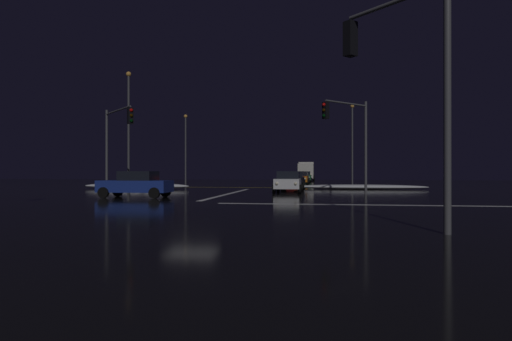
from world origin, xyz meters
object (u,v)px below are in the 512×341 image
at_px(sedan_gray, 302,177).
at_px(streetlamp_right_far, 352,139).
at_px(box_truck, 306,171).
at_px(streetlamp_left_far, 186,144).
at_px(sedan_black, 293,180).
at_px(sedan_blue_crossing, 136,184).
at_px(traffic_signal_ne, 349,129).
at_px(traffic_signal_nw, 116,133).
at_px(sedan_orange, 300,178).
at_px(streetlamp_left_near, 129,122).
at_px(traffic_signal_se, 402,66).
at_px(sedan_white, 288,182).
at_px(sedan_green, 305,177).
at_px(sedan_red, 295,179).

height_order(sedan_gray, streetlamp_right_far, streetlamp_right_far).
distance_m(box_truck, streetlamp_left_far, 24.98).
bearing_deg(sedan_black, sedan_gray, 89.99).
bearing_deg(sedan_blue_crossing, traffic_signal_ne, 18.73).
distance_m(box_truck, traffic_signal_nw, 44.71).
distance_m(sedan_orange, streetlamp_left_near, 22.14).
xyz_separation_m(sedan_orange, streetlamp_left_near, (-14.03, -16.39, 4.99)).
distance_m(sedan_blue_crossing, streetlamp_left_far, 27.56).
relative_size(traffic_signal_se, streetlamp_left_near, 0.64).
height_order(sedan_black, streetlamp_left_far, streetlamp_left_far).
distance_m(sedan_black, box_truck, 32.77).
distance_m(sedan_blue_crossing, traffic_signal_ne, 13.97).
bearing_deg(streetlamp_left_near, traffic_signal_ne, -19.24).
distance_m(sedan_white, sedan_black, 6.69).
bearing_deg(sedan_white, sedan_blue_crossing, -138.56).
relative_size(sedan_green, traffic_signal_se, 0.66).
distance_m(sedan_red, traffic_signal_nw, 20.84).
height_order(sedan_black, sedan_blue_crossing, same).
bearing_deg(streetlamp_left_far, sedan_red, -22.52).
height_order(sedan_orange, streetlamp_left_near, streetlamp_left_near).
bearing_deg(streetlamp_left_near, sedan_black, 14.29).
xyz_separation_m(sedan_white, traffic_signal_se, (4.47, -19.84, 3.62)).
xyz_separation_m(sedan_gray, sedan_green, (0.19, 6.58, 0.00)).
relative_size(sedan_white, traffic_signal_nw, 0.71).
height_order(sedan_green, streetlamp_left_far, streetlamp_left_far).
bearing_deg(traffic_signal_se, sedan_white, 102.71).
bearing_deg(box_truck, traffic_signal_nw, -105.57).
bearing_deg(sedan_red, streetlamp_left_near, -143.22).
height_order(sedan_blue_crossing, streetlamp_right_far, streetlamp_right_far).
bearing_deg(sedan_gray, traffic_signal_se, -84.32).
bearing_deg(traffic_signal_nw, streetlamp_left_near, 108.10).
distance_m(sedan_orange, sedan_green, 12.25).
distance_m(box_truck, streetlamp_left_near, 39.19).
bearing_deg(sedan_gray, sedan_black, -90.01).
height_order(traffic_signal_nw, streetlamp_left_near, streetlamp_left_near).
bearing_deg(sedan_white, sedan_red, 90.98).
height_order(sedan_orange, sedan_blue_crossing, same).
xyz_separation_m(sedan_gray, traffic_signal_se, (4.48, -45.03, 3.62)).
bearing_deg(sedan_gray, sedan_blue_crossing, -104.65).
bearing_deg(sedan_blue_crossing, traffic_signal_nw, 128.92).
xyz_separation_m(sedan_green, streetlamp_right_far, (5.90, -12.64, 4.58)).
bearing_deg(sedan_white, traffic_signal_ne, -37.35).
bearing_deg(sedan_blue_crossing, sedan_black, 59.02).
height_order(sedan_red, streetlamp_right_far, streetlamp_right_far).
height_order(sedan_green, box_truck, box_truck).
bearing_deg(sedan_gray, box_truck, 89.27).
bearing_deg(sedan_orange, streetlamp_left_near, -130.57).
bearing_deg(box_truck, sedan_red, -90.89).
height_order(sedan_black, sedan_red, same).
bearing_deg(streetlamp_right_far, box_truck, 106.23).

